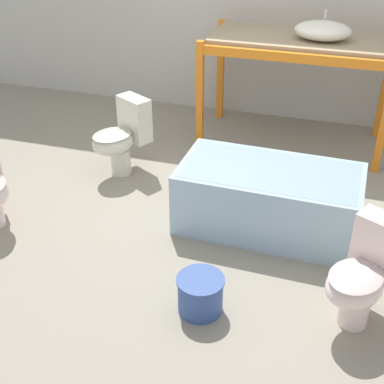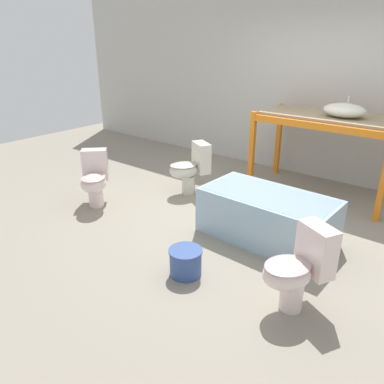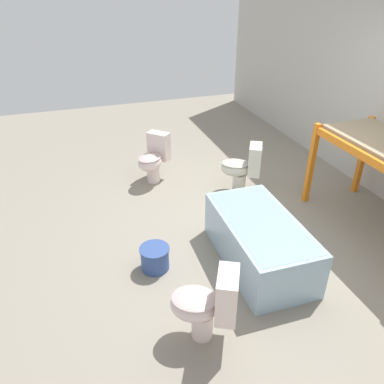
{
  "view_description": "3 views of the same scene",
  "coord_description": "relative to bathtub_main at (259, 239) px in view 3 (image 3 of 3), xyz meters",
  "views": [
    {
      "loc": [
        0.9,
        -4.1,
        2.61
      ],
      "look_at": [
        -0.1,
        -0.83,
        0.51
      ],
      "focal_mm": 50.0,
      "sensor_mm": 36.0,
      "label": 1
    },
    {
      "loc": [
        2.12,
        -3.83,
        2.13
      ],
      "look_at": [
        -0.38,
        -0.73,
        0.47
      ],
      "focal_mm": 35.0,
      "sensor_mm": 36.0,
      "label": 2
    },
    {
      "loc": [
        3.27,
        -2.13,
        2.79
      ],
      "look_at": [
        -0.3,
        -0.91,
        0.61
      ],
      "focal_mm": 35.0,
      "sensor_mm": 36.0,
      "label": 3
    }
  ],
  "objects": [
    {
      "name": "toilet_extra",
      "position": [
        -1.52,
        0.51,
        0.08
      ],
      "size": [
        0.57,
        0.66,
        0.74
      ],
      "rotation": [
        0.0,
        0.0,
        -0.51
      ],
      "color": "silver",
      "rests_on": "ground_plane"
    },
    {
      "name": "toilet_near",
      "position": [
        -2.23,
        -0.64,
        0.08
      ],
      "size": [
        0.64,
        0.64,
        0.74
      ],
      "rotation": [
        0.0,
        0.0,
        0.78
      ],
      "color": "silver",
      "rests_on": "ground_plane"
    },
    {
      "name": "bucket_white",
      "position": [
        -0.25,
        -1.12,
        -0.17
      ],
      "size": [
        0.33,
        0.33,
        0.27
      ],
      "color": "#334C8C",
      "rests_on": "ground_plane"
    },
    {
      "name": "toilet_far",
      "position": [
        0.76,
        -0.91,
        0.08
      ],
      "size": [
        0.56,
        0.66,
        0.74
      ],
      "rotation": [
        0.0,
        0.0,
        -0.48
      ],
      "color": "silver",
      "rests_on": "ground_plane"
    },
    {
      "name": "ground_plane",
      "position": [
        -0.41,
        0.38,
        -0.31
      ],
      "size": [
        12.0,
        12.0,
        0.0
      ],
      "primitive_type": "plane",
      "color": "gray"
    },
    {
      "name": "bathtub_main",
      "position": [
        0.0,
        0.0,
        0.0
      ],
      "size": [
        1.47,
        0.79,
        0.54
      ],
      "rotation": [
        0.0,
        0.0,
        -0.03
      ],
      "color": "#99B7CC",
      "rests_on": "ground_plane"
    }
  ]
}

